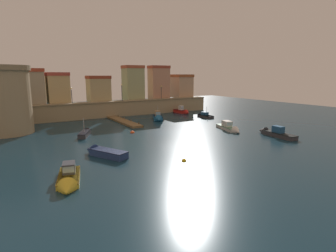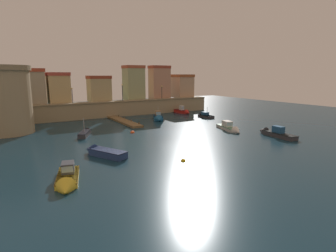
{
  "view_description": "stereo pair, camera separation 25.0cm",
  "coord_description": "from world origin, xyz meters",
  "px_view_note": "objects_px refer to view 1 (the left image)",
  "views": [
    {
      "loc": [
        -22.04,
        -36.56,
        9.25
      ],
      "look_at": [
        0.0,
        -0.01,
        1.14
      ],
      "focal_mm": 28.5,
      "sensor_mm": 36.0,
      "label": 1
    },
    {
      "loc": [
        -21.83,
        -36.69,
        9.25
      ],
      "look_at": [
        0.0,
        -0.01,
        1.14
      ],
      "focal_mm": 28.5,
      "sensor_mm": 36.0,
      "label": 2
    }
  ],
  "objects_px": {
    "quay_lamp_2": "(161,90)",
    "moored_boat_0": "(103,152)",
    "moored_boat_6": "(158,117)",
    "moored_boat_1": "(230,128)",
    "moored_boat_4": "(85,133)",
    "moored_boat_5": "(203,115)",
    "moored_boat_7": "(182,111)",
    "quay_lamp_1": "(122,90)",
    "moored_boat_2": "(68,180)",
    "moored_boat_3": "(274,133)",
    "mooring_buoy_0": "(184,161)",
    "fortress_tower": "(5,100)",
    "mooring_buoy_1": "(132,133)",
    "quay_lamp_0": "(72,93)"
  },
  "relations": [
    {
      "from": "quay_lamp_2",
      "to": "moored_boat_0",
      "type": "relative_size",
      "value": 0.54
    },
    {
      "from": "quay_lamp_2",
      "to": "moored_boat_6",
      "type": "bearing_deg",
      "value": -123.26
    },
    {
      "from": "moored_boat_1",
      "to": "moored_boat_4",
      "type": "relative_size",
      "value": 1.28
    },
    {
      "from": "moored_boat_1",
      "to": "moored_boat_0",
      "type": "bearing_deg",
      "value": -67.32
    },
    {
      "from": "moored_boat_6",
      "to": "moored_boat_5",
      "type": "bearing_deg",
      "value": 104.03
    },
    {
      "from": "moored_boat_6",
      "to": "moored_boat_7",
      "type": "relative_size",
      "value": 0.97
    },
    {
      "from": "quay_lamp_1",
      "to": "moored_boat_2",
      "type": "relative_size",
      "value": 0.62
    },
    {
      "from": "quay_lamp_1",
      "to": "moored_boat_2",
      "type": "distance_m",
      "value": 40.21
    },
    {
      "from": "quay_lamp_2",
      "to": "moored_boat_1",
      "type": "xyz_separation_m",
      "value": [
        -1.01,
        -25.4,
        -5.25
      ]
    },
    {
      "from": "moored_boat_1",
      "to": "moored_boat_2",
      "type": "height_order",
      "value": "moored_boat_1"
    },
    {
      "from": "moored_boat_3",
      "to": "mooring_buoy_0",
      "type": "bearing_deg",
      "value": 104.42
    },
    {
      "from": "fortress_tower",
      "to": "moored_boat_7",
      "type": "relative_size",
      "value": 1.98
    },
    {
      "from": "moored_boat_4",
      "to": "quay_lamp_2",
      "type": "bearing_deg",
      "value": -29.28
    },
    {
      "from": "mooring_buoy_0",
      "to": "mooring_buoy_1",
      "type": "height_order",
      "value": "mooring_buoy_1"
    },
    {
      "from": "moored_boat_2",
      "to": "mooring_buoy_1",
      "type": "height_order",
      "value": "moored_boat_2"
    },
    {
      "from": "quay_lamp_1",
      "to": "mooring_buoy_0",
      "type": "distance_m",
      "value": 36.19
    },
    {
      "from": "mooring_buoy_0",
      "to": "quay_lamp_0",
      "type": "bearing_deg",
      "value": 97.15
    },
    {
      "from": "moored_boat_0",
      "to": "moored_boat_3",
      "type": "relative_size",
      "value": 0.85
    },
    {
      "from": "mooring_buoy_0",
      "to": "quay_lamp_1",
      "type": "bearing_deg",
      "value": 79.19
    },
    {
      "from": "fortress_tower",
      "to": "quay_lamp_1",
      "type": "height_order",
      "value": "fortress_tower"
    },
    {
      "from": "mooring_buoy_0",
      "to": "moored_boat_3",
      "type": "bearing_deg",
      "value": 9.07
    },
    {
      "from": "quay_lamp_0",
      "to": "moored_boat_5",
      "type": "height_order",
      "value": "quay_lamp_0"
    },
    {
      "from": "quay_lamp_2",
      "to": "moored_boat_3",
      "type": "distance_m",
      "value": 32.48
    },
    {
      "from": "quay_lamp_2",
      "to": "mooring_buoy_0",
      "type": "distance_m",
      "value": 39.42
    },
    {
      "from": "fortress_tower",
      "to": "quay_lamp_1",
      "type": "xyz_separation_m",
      "value": [
        23.03,
        8.78,
        0.55
      ]
    },
    {
      "from": "quay_lamp_1",
      "to": "moored_boat_0",
      "type": "bearing_deg",
      "value": -115.69
    },
    {
      "from": "quay_lamp_0",
      "to": "moored_boat_5",
      "type": "xyz_separation_m",
      "value": [
        25.83,
        -11.46,
        -5.28
      ]
    },
    {
      "from": "quay_lamp_1",
      "to": "moored_boat_6",
      "type": "bearing_deg",
      "value": -67.02
    },
    {
      "from": "fortress_tower",
      "to": "mooring_buoy_0",
      "type": "relative_size",
      "value": 19.72
    },
    {
      "from": "quay_lamp_0",
      "to": "quay_lamp_1",
      "type": "height_order",
      "value": "quay_lamp_1"
    },
    {
      "from": "moored_boat_0",
      "to": "quay_lamp_1",
      "type": "bearing_deg",
      "value": -52.98
    },
    {
      "from": "fortress_tower",
      "to": "moored_boat_6",
      "type": "xyz_separation_m",
      "value": [
        27.12,
        -0.87,
        -4.87
      ]
    },
    {
      "from": "moored_boat_0",
      "to": "moored_boat_7",
      "type": "relative_size",
      "value": 1.11
    },
    {
      "from": "quay_lamp_0",
      "to": "moored_boat_1",
      "type": "bearing_deg",
      "value": -51.08
    },
    {
      "from": "moored_boat_5",
      "to": "moored_boat_2",
      "type": "bearing_deg",
      "value": 124.09
    },
    {
      "from": "mooring_buoy_1",
      "to": "moored_boat_6",
      "type": "bearing_deg",
      "value": 42.52
    },
    {
      "from": "quay_lamp_0",
      "to": "moored_boat_1",
      "type": "relative_size",
      "value": 0.46
    },
    {
      "from": "quay_lamp_1",
      "to": "moored_boat_4",
      "type": "xyz_separation_m",
      "value": [
        -12.65,
        -16.3,
        -5.63
      ]
    },
    {
      "from": "quay_lamp_2",
      "to": "mooring_buoy_1",
      "type": "bearing_deg",
      "value": -130.85
    },
    {
      "from": "moored_boat_7",
      "to": "mooring_buoy_1",
      "type": "bearing_deg",
      "value": -58.24
    },
    {
      "from": "moored_boat_3",
      "to": "moored_boat_5",
      "type": "height_order",
      "value": "moored_boat_5"
    },
    {
      "from": "moored_boat_6",
      "to": "mooring_buoy_0",
      "type": "xyz_separation_m",
      "value": [
        -10.79,
        -25.4,
        -0.6
      ]
    },
    {
      "from": "moored_boat_3",
      "to": "moored_boat_0",
      "type": "bearing_deg",
      "value": 87.65
    },
    {
      "from": "moored_boat_7",
      "to": "mooring_buoy_0",
      "type": "bearing_deg",
      "value": -38.51
    },
    {
      "from": "quay_lamp_0",
      "to": "moored_boat_2",
      "type": "distance_m",
      "value": 36.31
    },
    {
      "from": "quay_lamp_2",
      "to": "moored_boat_7",
      "type": "distance_m",
      "value": 7.51
    },
    {
      "from": "moored_boat_4",
      "to": "moored_boat_5",
      "type": "distance_m",
      "value": 27.82
    },
    {
      "from": "moored_boat_6",
      "to": "moored_boat_7",
      "type": "xyz_separation_m",
      "value": [
        10.07,
        5.67,
        -0.06
      ]
    },
    {
      "from": "moored_boat_5",
      "to": "fortress_tower",
      "type": "bearing_deg",
      "value": 84.91
    },
    {
      "from": "quay_lamp_0",
      "to": "moored_boat_0",
      "type": "bearing_deg",
      "value": -95.23
    }
  ]
}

